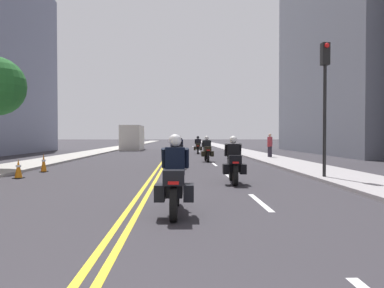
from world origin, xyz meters
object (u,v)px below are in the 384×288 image
at_px(motorcycle_0, 175,182).
at_px(pedestrian_2, 270,146).
at_px(motorcycle_2, 176,155).
at_px(motorcycle_4, 179,148).
at_px(motorcycle_1, 234,164).
at_px(motorcycle_5, 198,147).
at_px(parked_truck, 133,139).
at_px(motorcycle_3, 207,151).
at_px(traffic_cone_1, 44,163).
at_px(traffic_light_near, 325,86).
at_px(motorcycle_6, 180,145).
at_px(traffic_cone_2, 18,169).

bearing_deg(motorcycle_0, pedestrian_2, 72.01).
distance_m(motorcycle_2, motorcycle_4, 10.39).
distance_m(motorcycle_1, motorcycle_5, 21.18).
distance_m(motorcycle_0, parked_truck, 35.86).
distance_m(motorcycle_3, traffic_cone_1, 10.17).
relative_size(motorcycle_4, traffic_cone_1, 2.67).
height_order(motorcycle_3, motorcycle_4, motorcycle_4).
xyz_separation_m(motorcycle_3, traffic_cone_1, (-7.77, -6.56, -0.26)).
height_order(motorcycle_3, parked_truck, parked_truck).
bearing_deg(traffic_light_near, motorcycle_0, -132.88).
relative_size(motorcycle_5, motorcycle_6, 1.01).
height_order(motorcycle_5, traffic_cone_2, motorcycle_5).
bearing_deg(traffic_light_near, motorcycle_6, 101.51).
xyz_separation_m(motorcycle_3, motorcycle_6, (-1.74, 16.37, -0.02)).
bearing_deg(pedestrian_2, traffic_cone_2, -7.14).
bearing_deg(traffic_light_near, pedestrian_2, 85.10).
distance_m(motorcycle_2, motorcycle_3, 5.26).
xyz_separation_m(motorcycle_5, traffic_cone_2, (-7.73, -19.45, -0.28)).
xyz_separation_m(motorcycle_2, traffic_cone_2, (-5.94, -4.12, -0.30)).
relative_size(motorcycle_3, parked_truck, 0.35).
relative_size(motorcycle_5, parked_truck, 0.32).
xyz_separation_m(motorcycle_3, traffic_light_near, (3.60, -9.87, 2.77)).
bearing_deg(motorcycle_0, parked_truck, 99.89).
height_order(motorcycle_3, traffic_cone_2, motorcycle_3).
bearing_deg(motorcycle_6, motorcycle_1, -85.61).
distance_m(traffic_cone_2, traffic_light_near, 11.85).
height_order(motorcycle_3, motorcycle_6, motorcycle_6).
bearing_deg(motorcycle_0, motorcycle_4, 91.18).
height_order(motorcycle_2, motorcycle_4, motorcycle_2).
xyz_separation_m(motorcycle_5, parked_truck, (-7.10, 9.38, 0.63)).
height_order(motorcycle_0, pedestrian_2, pedestrian_2).
height_order(motorcycle_5, motorcycle_6, motorcycle_6).
distance_m(motorcycle_0, traffic_cone_2, 8.96).
bearing_deg(motorcycle_5, traffic_cone_2, -109.62).
bearing_deg(motorcycle_2, traffic_light_near, -44.70).
xyz_separation_m(motorcycle_2, parked_truck, (-5.31, 24.70, 0.61)).
relative_size(traffic_light_near, parked_truck, 0.77).
distance_m(motorcycle_2, traffic_cone_1, 6.13).
bearing_deg(traffic_light_near, motorcycle_1, -165.35).
distance_m(motorcycle_6, parked_truck, 6.44).
distance_m(motorcycle_4, parked_truck, 15.31).
bearing_deg(traffic_cone_1, motorcycle_6, 75.27).
xyz_separation_m(motorcycle_3, pedestrian_2, (4.70, 2.91, 0.25)).
xyz_separation_m(motorcycle_0, pedestrian_2, (6.48, 18.57, 0.27)).
relative_size(motorcycle_1, parked_truck, 0.34).
xyz_separation_m(traffic_cone_1, parked_truck, (0.60, 26.34, 0.87)).
xyz_separation_m(motorcycle_0, traffic_cone_2, (-6.03, 6.63, -0.29)).
bearing_deg(motorcycle_1, motorcycle_0, -108.37).
height_order(motorcycle_2, parked_truck, parked_truck).
height_order(motorcycle_0, traffic_cone_2, motorcycle_0).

